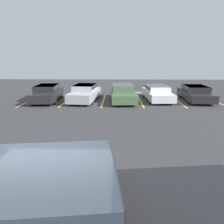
% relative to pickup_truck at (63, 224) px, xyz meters
% --- Properties ---
extents(stall_stripe_a, '(0.12, 5.40, 0.01)m').
position_rel_pickup_truck_xyz_m(stall_stripe_a, '(-6.07, 14.25, -0.91)').
color(stall_stripe_a, yellow).
rests_on(stall_stripe_a, ground_plane).
extents(stall_stripe_b, '(0.12, 5.40, 0.01)m').
position_rel_pickup_truck_xyz_m(stall_stripe_b, '(-3.17, 14.25, -0.91)').
color(stall_stripe_b, yellow).
rests_on(stall_stripe_b, ground_plane).
extents(stall_stripe_c, '(0.12, 5.40, 0.01)m').
position_rel_pickup_truck_xyz_m(stall_stripe_c, '(-0.28, 14.25, -0.91)').
color(stall_stripe_c, yellow).
rests_on(stall_stripe_c, ground_plane).
extents(stall_stripe_d, '(0.12, 5.40, 0.01)m').
position_rel_pickup_truck_xyz_m(stall_stripe_d, '(2.62, 14.25, -0.91)').
color(stall_stripe_d, yellow).
rests_on(stall_stripe_d, ground_plane).
extents(stall_stripe_e, '(0.12, 5.40, 0.01)m').
position_rel_pickup_truck_xyz_m(stall_stripe_e, '(5.52, 14.25, -0.91)').
color(stall_stripe_e, yellow).
rests_on(stall_stripe_e, ground_plane).
extents(stall_stripe_f, '(0.12, 5.40, 0.01)m').
position_rel_pickup_truck_xyz_m(stall_stripe_f, '(8.42, 14.25, -0.91)').
color(stall_stripe_f, yellow).
rests_on(stall_stripe_f, ground_plane).
extents(pickup_truck, '(6.36, 2.78, 1.83)m').
position_rel_pickup_truck_xyz_m(pickup_truck, '(0.00, 0.00, 0.00)').
color(pickup_truck, black).
rests_on(pickup_truck, ground_plane).
extents(parked_sedan_a, '(2.04, 4.78, 1.22)m').
position_rel_pickup_truck_xyz_m(parked_sedan_a, '(-4.68, 14.07, -0.26)').
color(parked_sedan_a, '#232326').
rests_on(parked_sedan_a, ground_plane).
extents(parked_sedan_b, '(2.16, 4.69, 1.26)m').
position_rel_pickup_truck_xyz_m(parked_sedan_b, '(-1.71, 14.08, -0.25)').
color(parked_sedan_b, '#B7BABF').
rests_on(parked_sedan_b, ground_plane).
extents(parked_sedan_c, '(2.01, 4.88, 1.28)m').
position_rel_pickup_truck_xyz_m(parked_sedan_c, '(1.23, 14.08, -0.23)').
color(parked_sedan_c, '#4C6B47').
rests_on(parked_sedan_c, ground_plane).
extents(parked_sedan_d, '(1.98, 4.57, 1.14)m').
position_rel_pickup_truck_xyz_m(parked_sedan_d, '(4.00, 14.51, -0.30)').
color(parked_sedan_d, silver).
rests_on(parked_sedan_d, ground_plane).
extents(parked_sedan_e, '(2.02, 4.68, 1.14)m').
position_rel_pickup_truck_xyz_m(parked_sedan_e, '(6.98, 14.44, -0.30)').
color(parked_sedan_e, '#232326').
rests_on(parked_sedan_e, ground_plane).
extents(wheel_stop_curb, '(1.91, 0.20, 0.14)m').
position_rel_pickup_truck_xyz_m(wheel_stop_curb, '(2.58, 17.74, -0.84)').
color(wheel_stop_curb, '#B7B2A8').
rests_on(wheel_stop_curb, ground_plane).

